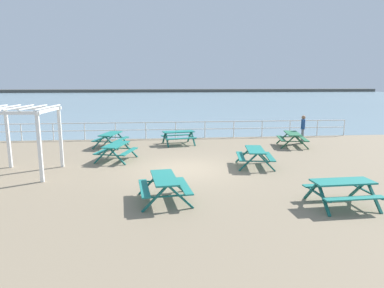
{
  "coord_description": "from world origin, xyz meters",
  "views": [
    {
      "loc": [
        -1.09,
        -13.78,
        3.7
      ],
      "look_at": [
        0.43,
        1.42,
        0.8
      ],
      "focal_mm": 31.43,
      "sensor_mm": 36.0,
      "label": 1
    }
  ],
  "objects_px": {
    "picnic_table_far_left": "(116,148)",
    "picnic_table_near_left": "(179,135)",
    "picnic_table_far_right": "(111,137)",
    "visitor": "(303,127)",
    "picnic_table_mid_centre": "(255,153)",
    "picnic_table_seaward": "(292,136)",
    "picnic_table_corner": "(342,187)",
    "picnic_table_near_right": "(164,183)",
    "lattice_pergola": "(21,125)"
  },
  "relations": [
    {
      "from": "picnic_table_far_left",
      "to": "picnic_table_near_left",
      "type": "bearing_deg",
      "value": -24.19
    },
    {
      "from": "picnic_table_far_right",
      "to": "visitor",
      "type": "bearing_deg",
      "value": -73.75
    },
    {
      "from": "picnic_table_mid_centre",
      "to": "picnic_table_seaward",
      "type": "height_order",
      "value": "same"
    },
    {
      "from": "picnic_table_far_right",
      "to": "picnic_table_corner",
      "type": "distance_m",
      "value": 12.82
    },
    {
      "from": "picnic_table_near_right",
      "to": "picnic_table_far_left",
      "type": "distance_m",
      "value": 6.05
    },
    {
      "from": "picnic_table_seaward",
      "to": "lattice_pergola",
      "type": "distance_m",
      "value": 13.75
    },
    {
      "from": "picnic_table_mid_centre",
      "to": "picnic_table_far_left",
      "type": "height_order",
      "value": "same"
    },
    {
      "from": "visitor",
      "to": "picnic_table_seaward",
      "type": "bearing_deg",
      "value": 69.97
    },
    {
      "from": "picnic_table_near_left",
      "to": "picnic_table_seaward",
      "type": "bearing_deg",
      "value": -22.19
    },
    {
      "from": "picnic_table_far_right",
      "to": "picnic_table_seaward",
      "type": "bearing_deg",
      "value": -78.9
    },
    {
      "from": "picnic_table_far_left",
      "to": "lattice_pergola",
      "type": "height_order",
      "value": "lattice_pergola"
    },
    {
      "from": "picnic_table_seaward",
      "to": "visitor",
      "type": "bearing_deg",
      "value": -35.81
    },
    {
      "from": "picnic_table_far_right",
      "to": "picnic_table_corner",
      "type": "height_order",
      "value": "same"
    },
    {
      "from": "picnic_table_far_right",
      "to": "lattice_pergola",
      "type": "xyz_separation_m",
      "value": [
        -2.66,
        -5.37,
        1.41
      ]
    },
    {
      "from": "picnic_table_seaward",
      "to": "lattice_pergola",
      "type": "xyz_separation_m",
      "value": [
        -12.91,
        -4.5,
        1.41
      ]
    },
    {
      "from": "picnic_table_mid_centre",
      "to": "visitor",
      "type": "relative_size",
      "value": 1.21
    },
    {
      "from": "picnic_table_near_right",
      "to": "picnic_table_seaward",
      "type": "relative_size",
      "value": 0.95
    },
    {
      "from": "picnic_table_far_left",
      "to": "picnic_table_far_right",
      "type": "height_order",
      "value": "same"
    },
    {
      "from": "picnic_table_far_left",
      "to": "picnic_table_far_right",
      "type": "distance_m",
      "value": 3.41
    },
    {
      "from": "picnic_table_far_right",
      "to": "picnic_table_corner",
      "type": "relative_size",
      "value": 1.16
    },
    {
      "from": "picnic_table_near_right",
      "to": "picnic_table_corner",
      "type": "height_order",
      "value": "same"
    },
    {
      "from": "picnic_table_mid_centre",
      "to": "lattice_pergola",
      "type": "distance_m",
      "value": 9.62
    },
    {
      "from": "picnic_table_near_left",
      "to": "visitor",
      "type": "distance_m",
      "value": 7.42
    },
    {
      "from": "picnic_table_mid_centre",
      "to": "picnic_table_far_left",
      "type": "distance_m",
      "value": 6.4
    },
    {
      "from": "picnic_table_near_left",
      "to": "picnic_table_far_left",
      "type": "bearing_deg",
      "value": -141.62
    },
    {
      "from": "picnic_table_mid_centre",
      "to": "visitor",
      "type": "height_order",
      "value": "visitor"
    },
    {
      "from": "picnic_table_seaward",
      "to": "picnic_table_corner",
      "type": "relative_size",
      "value": 1.11
    },
    {
      "from": "picnic_table_near_right",
      "to": "picnic_table_corner",
      "type": "distance_m",
      "value": 5.35
    },
    {
      "from": "picnic_table_far_left",
      "to": "visitor",
      "type": "distance_m",
      "value": 11.09
    },
    {
      "from": "picnic_table_seaward",
      "to": "picnic_table_corner",
      "type": "xyz_separation_m",
      "value": [
        -2.14,
        -9.05,
        0.0
      ]
    },
    {
      "from": "picnic_table_near_left",
      "to": "visitor",
      "type": "xyz_separation_m",
      "value": [
        7.41,
        -0.31,
        0.36
      ]
    },
    {
      "from": "picnic_table_near_left",
      "to": "picnic_table_corner",
      "type": "distance_m",
      "value": 11.14
    },
    {
      "from": "picnic_table_near_left",
      "to": "picnic_table_far_right",
      "type": "xyz_separation_m",
      "value": [
        -3.85,
        -0.36,
        0.0
      ]
    },
    {
      "from": "picnic_table_near_right",
      "to": "picnic_table_far_right",
      "type": "xyz_separation_m",
      "value": [
        -2.84,
        8.99,
        0.0
      ]
    },
    {
      "from": "lattice_pergola",
      "to": "picnic_table_far_left",
      "type": "bearing_deg",
      "value": 34.66
    },
    {
      "from": "picnic_table_near_left",
      "to": "picnic_table_near_right",
      "type": "relative_size",
      "value": 1.06
    },
    {
      "from": "picnic_table_near_left",
      "to": "picnic_table_far_left",
      "type": "relative_size",
      "value": 0.96
    },
    {
      "from": "picnic_table_corner",
      "to": "lattice_pergola",
      "type": "bearing_deg",
      "value": 154.92
    },
    {
      "from": "visitor",
      "to": "lattice_pergola",
      "type": "height_order",
      "value": "lattice_pergola"
    },
    {
      "from": "picnic_table_mid_centre",
      "to": "picnic_table_far_right",
      "type": "xyz_separation_m",
      "value": [
        -6.85,
        5.11,
        0.0
      ]
    },
    {
      "from": "picnic_table_mid_centre",
      "to": "picnic_table_far_right",
      "type": "height_order",
      "value": "same"
    },
    {
      "from": "picnic_table_mid_centre",
      "to": "picnic_table_corner",
      "type": "xyz_separation_m",
      "value": [
        1.26,
        -4.83,
        0.0
      ]
    },
    {
      "from": "picnic_table_near_right",
      "to": "lattice_pergola",
      "type": "relative_size",
      "value": 0.72
    },
    {
      "from": "picnic_table_corner",
      "to": "visitor",
      "type": "height_order",
      "value": "visitor"
    },
    {
      "from": "picnic_table_far_left",
      "to": "picnic_table_corner",
      "type": "relative_size",
      "value": 1.16
    },
    {
      "from": "picnic_table_mid_centre",
      "to": "picnic_table_seaward",
      "type": "bearing_deg",
      "value": -30.1
    },
    {
      "from": "picnic_table_far_left",
      "to": "picnic_table_corner",
      "type": "height_order",
      "value": "same"
    },
    {
      "from": "picnic_table_near_right",
      "to": "picnic_table_mid_centre",
      "type": "relative_size",
      "value": 0.97
    },
    {
      "from": "picnic_table_mid_centre",
      "to": "picnic_table_far_left",
      "type": "xyz_separation_m",
      "value": [
        -6.15,
        1.77,
        0.0
      ]
    },
    {
      "from": "picnic_table_near_right",
      "to": "picnic_table_seaward",
      "type": "bearing_deg",
      "value": -48.51
    }
  ]
}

